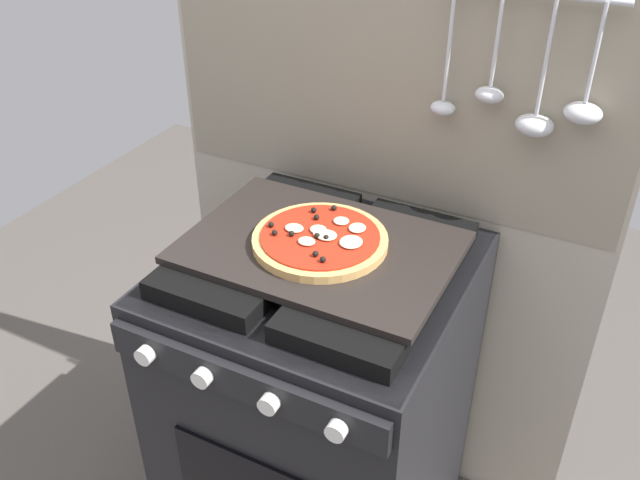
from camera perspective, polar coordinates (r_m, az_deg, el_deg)
kitchen_backsplash at (r=1.73m, az=5.17°, el=1.55°), size 1.10×0.09×1.55m
stove at (r=1.71m, az=-0.03°, el=-13.53°), size 0.60×0.64×0.90m
baking_tray at (r=1.41m, az=0.00°, el=-0.61°), size 0.54×0.38×0.02m
pizza_left at (r=1.40m, az=-0.06°, el=0.18°), size 0.28×0.28×0.03m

